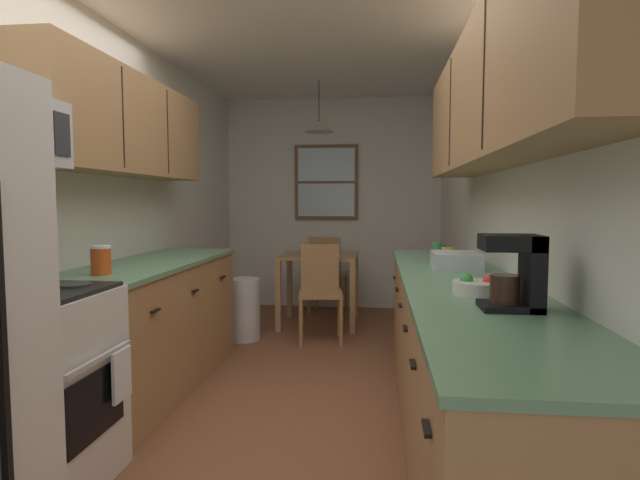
# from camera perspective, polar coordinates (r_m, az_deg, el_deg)

# --- Properties ---
(ground_plane) EXTENTS (12.00, 12.00, 0.00)m
(ground_plane) POSITION_cam_1_polar(r_m,az_deg,el_deg) (3.95, -2.05, -15.09)
(ground_plane) COLOR brown
(wall_left) EXTENTS (0.10, 9.00, 2.55)m
(wall_left) POSITION_cam_1_polar(r_m,az_deg,el_deg) (4.14, -20.93, 3.52)
(wall_left) COLOR silver
(wall_left) RESTS_ON ground
(wall_right) EXTENTS (0.10, 9.00, 2.55)m
(wall_right) POSITION_cam_1_polar(r_m,az_deg,el_deg) (3.77, 18.69, 3.52)
(wall_right) COLOR silver
(wall_right) RESTS_ON ground
(wall_back) EXTENTS (4.40, 0.10, 2.55)m
(wall_back) POSITION_cam_1_polar(r_m,az_deg,el_deg) (6.36, 1.45, 4.01)
(wall_back) COLOR silver
(wall_back) RESTS_ON ground
(ceiling_slab) EXTENTS (4.40, 9.00, 0.08)m
(ceiling_slab) POSITION_cam_1_polar(r_m,az_deg,el_deg) (3.93, -2.16, 23.26)
(ceiling_slab) COLOR white
(stove_range) EXTENTS (0.66, 0.65, 1.10)m
(stove_range) POSITION_cam_1_polar(r_m,az_deg,el_deg) (2.72, -29.60, -14.28)
(stove_range) COLOR white
(stove_range) RESTS_ON ground
(counter_left) EXTENTS (0.64, 1.93, 0.90)m
(counter_left) POSITION_cam_1_polar(r_m,az_deg,el_deg) (3.81, -18.06, -8.98)
(counter_left) COLOR #A87A4C
(counter_left) RESTS_ON ground
(upper_cabinets_left) EXTENTS (0.33, 2.01, 0.66)m
(upper_cabinets_left) POSITION_cam_1_polar(r_m,az_deg,el_deg) (3.76, -20.87, 11.76)
(upper_cabinets_left) COLOR #A87A4C
(counter_right) EXTENTS (0.64, 3.32, 0.90)m
(counter_right) POSITION_cam_1_polar(r_m,az_deg,el_deg) (2.92, 15.36, -13.04)
(counter_right) COLOR #A87A4C
(counter_right) RESTS_ON ground
(upper_cabinets_right) EXTENTS (0.33, 3.00, 0.69)m
(upper_cabinets_right) POSITION_cam_1_polar(r_m,az_deg,el_deg) (2.81, 19.04, 14.97)
(upper_cabinets_right) COLOR #A87A4C
(dining_table) EXTENTS (0.80, 0.72, 0.75)m
(dining_table) POSITION_cam_1_polar(r_m,az_deg,el_deg) (5.43, -0.12, -3.04)
(dining_table) COLOR #A87F51
(dining_table) RESTS_ON ground
(dining_chair_near) EXTENTS (0.45, 0.45, 0.90)m
(dining_chair_near) POSITION_cam_1_polar(r_m,az_deg,el_deg) (4.88, 0.06, -5.25)
(dining_chair_near) COLOR #A87A4C
(dining_chair_near) RESTS_ON ground
(dining_chair_far) EXTENTS (0.45, 0.45, 0.90)m
(dining_chair_far) POSITION_cam_1_polar(r_m,az_deg,el_deg) (6.00, 0.74, -3.43)
(dining_chair_far) COLOR #A87A4C
(dining_chair_far) RESTS_ON ground
(pendant_light) EXTENTS (0.31, 0.31, 0.52)m
(pendant_light) POSITION_cam_1_polar(r_m,az_deg,el_deg) (5.44, -0.12, 12.43)
(pendant_light) COLOR black
(back_window) EXTENTS (0.77, 0.05, 0.90)m
(back_window) POSITION_cam_1_polar(r_m,az_deg,el_deg) (6.29, 0.70, 6.42)
(back_window) COLOR brown
(trash_bin) EXTENTS (0.30, 0.30, 0.58)m
(trash_bin) POSITION_cam_1_polar(r_m,az_deg,el_deg) (4.96, -8.42, -7.59)
(trash_bin) COLOR silver
(trash_bin) RESTS_ON ground
(storage_canister) EXTENTS (0.11, 0.11, 0.16)m
(storage_canister) POSITION_cam_1_polar(r_m,az_deg,el_deg) (3.15, -23.13, -2.05)
(storage_canister) COLOR #D84C19
(storage_canister) RESTS_ON counter_left
(dish_towel) EXTENTS (0.02, 0.16, 0.24)m
(dish_towel) POSITION_cam_1_polar(r_m,az_deg,el_deg) (2.67, -21.14, -13.76)
(dish_towel) COLOR white
(coffee_maker) EXTENTS (0.22, 0.18, 0.29)m
(coffee_maker) POSITION_cam_1_polar(r_m,az_deg,el_deg) (2.10, 21.13, -3.18)
(coffee_maker) COLOR black
(coffee_maker) RESTS_ON counter_right
(mug_by_coffeemaker) EXTENTS (0.12, 0.08, 0.09)m
(mug_by_coffeemaker) POSITION_cam_1_polar(r_m,az_deg,el_deg) (3.67, 13.99, -1.54)
(mug_by_coffeemaker) COLOR #E5CC4C
(mug_by_coffeemaker) RESTS_ON counter_right
(mug_spare) EXTENTS (0.12, 0.08, 0.10)m
(mug_spare) POSITION_cam_1_polar(r_m,az_deg,el_deg) (3.98, 12.91, -1.01)
(mug_spare) COLOR #3F7F4C
(mug_spare) RESTS_ON counter_right
(fruit_bowl) EXTENTS (0.22, 0.22, 0.09)m
(fruit_bowl) POSITION_cam_1_polar(r_m,az_deg,el_deg) (2.39, 17.12, -4.96)
(fruit_bowl) COLOR silver
(fruit_bowl) RESTS_ON counter_right
(dish_rack) EXTENTS (0.28, 0.34, 0.10)m
(dish_rack) POSITION_cam_1_polar(r_m,az_deg,el_deg) (3.27, 14.83, -2.20)
(dish_rack) COLOR silver
(dish_rack) RESTS_ON counter_right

